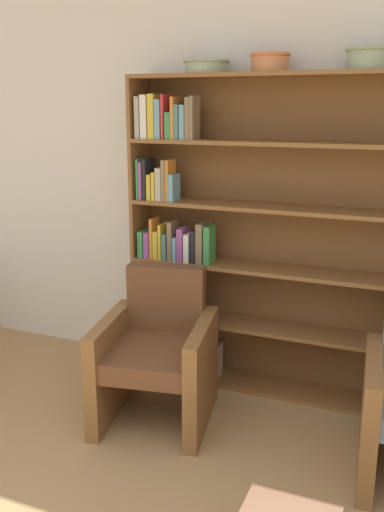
# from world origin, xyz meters

# --- Properties ---
(wall_back) EXTENTS (12.00, 0.06, 2.75)m
(wall_back) POSITION_xyz_m (0.00, 2.92, 1.38)
(wall_back) COLOR silver
(wall_back) RESTS_ON ground
(bookshelf) EXTENTS (2.35, 0.30, 2.03)m
(bookshelf) POSITION_xyz_m (0.13, 2.75, 0.98)
(bookshelf) COLOR brown
(bookshelf) RESTS_ON ground
(bowl_sage) EXTENTS (0.29, 0.29, 0.09)m
(bowl_sage) POSITION_xyz_m (-0.33, 2.73, 2.07)
(bowl_sage) COLOR gray
(bowl_sage) RESTS_ON bookshelf
(bowl_copper) EXTENTS (0.24, 0.24, 0.11)m
(bowl_copper) POSITION_xyz_m (0.07, 2.73, 2.09)
(bowl_copper) COLOR #C67547
(bowl_copper) RESTS_ON bookshelf
(bowl_cream) EXTENTS (0.27, 0.27, 0.12)m
(bowl_cream) POSITION_xyz_m (0.62, 2.73, 2.09)
(bowl_cream) COLOR gray
(bowl_cream) RESTS_ON bookshelf
(armchair_leather) EXTENTS (0.75, 0.79, 0.88)m
(armchair_leather) POSITION_xyz_m (-0.40, 2.14, 0.40)
(armchair_leather) COLOR brown
(armchair_leather) RESTS_ON ground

